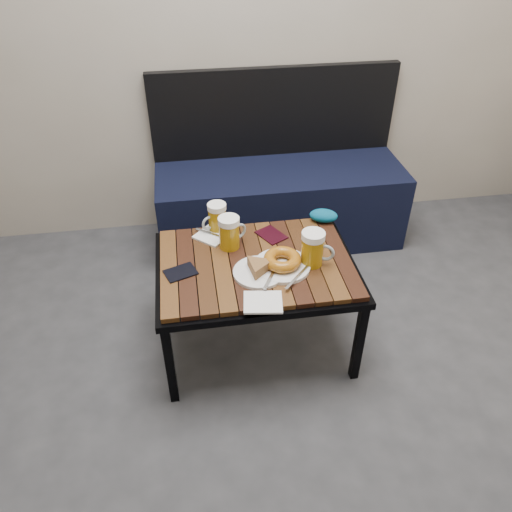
{
  "coord_description": "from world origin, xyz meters",
  "views": [
    {
      "loc": [
        -0.25,
        -0.73,
        1.75
      ],
      "look_at": [
        0.0,
        0.91,
        0.5
      ],
      "focal_mm": 35.0,
      "sensor_mm": 36.0,
      "label": 1
    }
  ],
  "objects": [
    {
      "name": "plate_pie",
      "position": [
        0.0,
        0.82,
        0.5
      ],
      "size": [
        0.21,
        0.21,
        0.06
      ],
      "color": "white",
      "rests_on": "cafe_table"
    },
    {
      "name": "knit_pouch",
      "position": [
        0.36,
        1.17,
        0.5
      ],
      "size": [
        0.15,
        0.12,
        0.06
      ],
      "primitive_type": "ellipsoid",
      "rotation": [
        0.0,
        0.0,
        -0.32
      ],
      "color": "navy",
      "rests_on": "cafe_table"
    },
    {
      "name": "plate_bagel",
      "position": [
        0.1,
        0.85,
        0.5
      ],
      "size": [
        0.27,
        0.28,
        0.06
      ],
      "color": "white",
      "rests_on": "cafe_table"
    },
    {
      "name": "napkin_left",
      "position": [
        -0.16,
        1.12,
        0.48
      ],
      "size": [
        0.19,
        0.19,
        0.01
      ],
      "rotation": [
        0.0,
        0.0,
        0.83
      ],
      "color": "white",
      "rests_on": "cafe_table"
    },
    {
      "name": "napkin_right",
      "position": [
        -0.01,
        0.65,
        0.48
      ],
      "size": [
        0.16,
        0.14,
        0.01
      ],
      "rotation": [
        0.0,
        0.0,
        -0.14
      ],
      "color": "white",
      "rests_on": "cafe_table"
    },
    {
      "name": "beer_mug_left",
      "position": [
        -0.13,
        1.17,
        0.54
      ],
      "size": [
        0.13,
        0.11,
        0.14
      ],
      "rotation": [
        0.0,
        0.0,
        3.62
      ],
      "color": "#A6780D",
      "rests_on": "cafe_table"
    },
    {
      "name": "passport_navy",
      "position": [
        -0.31,
        0.88,
        0.47
      ],
      "size": [
        0.15,
        0.13,
        0.01
      ],
      "primitive_type": "cube",
      "rotation": [
        0.0,
        0.0,
        -1.22
      ],
      "color": "black",
      "rests_on": "cafe_table"
    },
    {
      "name": "cafe_table",
      "position": [
        0.0,
        0.91,
        0.43
      ],
      "size": [
        0.84,
        0.62,
        0.47
      ],
      "color": "black",
      "rests_on": "ground"
    },
    {
      "name": "beer_mug_centre",
      "position": [
        -0.09,
        1.03,
        0.55
      ],
      "size": [
        0.14,
        0.12,
        0.15
      ],
      "rotation": [
        0.0,
        0.0,
        0.5
      ],
      "color": "#A6780D",
      "rests_on": "cafe_table"
    },
    {
      "name": "passport_burgundy",
      "position": [
        0.1,
        1.09,
        0.48
      ],
      "size": [
        0.14,
        0.16,
        0.01
      ],
      "primitive_type": "cube",
      "rotation": [
        0.0,
        0.0,
        0.5
      ],
      "color": "black",
      "rests_on": "cafe_table"
    },
    {
      "name": "beer_mug_right",
      "position": [
        0.23,
        0.86,
        0.55
      ],
      "size": [
        0.15,
        0.12,
        0.15
      ],
      "rotation": [
        0.0,
        0.0,
        -0.37
      ],
      "color": "#A6780D",
      "rests_on": "cafe_table"
    },
    {
      "name": "bench",
      "position": [
        0.28,
        1.76,
        0.27
      ],
      "size": [
        1.4,
        0.5,
        0.95
      ],
      "color": "black",
      "rests_on": "ground"
    }
  ]
}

